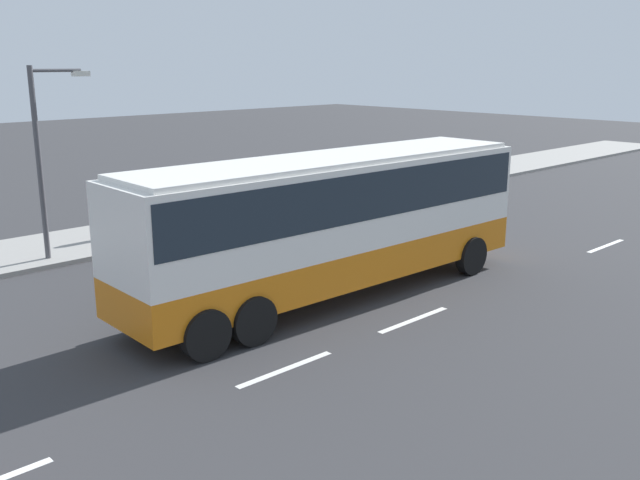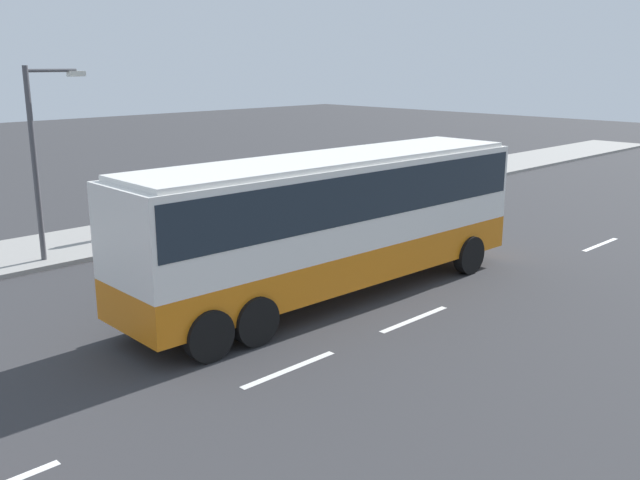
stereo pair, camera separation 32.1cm
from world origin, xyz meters
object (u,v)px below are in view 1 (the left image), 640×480
object	(u,v)px
pedestrian_near_curb	(281,185)
coach_bus	(334,211)
pedestrian_at_crossing	(118,209)
street_lamp	(45,147)

from	to	relation	value
pedestrian_near_curb	coach_bus	bearing A→B (deg)	-87.29
coach_bus	pedestrian_at_crossing	world-z (taller)	coach_bus
pedestrian_near_curb	street_lamp	distance (m)	10.04
pedestrian_near_curb	street_lamp	bearing A→B (deg)	-139.52
coach_bus	street_lamp	distance (m)	9.14
coach_bus	pedestrian_at_crossing	distance (m)	9.37
pedestrian_near_curb	pedestrian_at_crossing	distance (m)	7.04
pedestrian_near_curb	street_lamp	world-z (taller)	street_lamp
pedestrian_at_crossing	street_lamp	size ratio (longest dim) A/B	0.29
pedestrian_at_crossing	street_lamp	distance (m)	3.74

